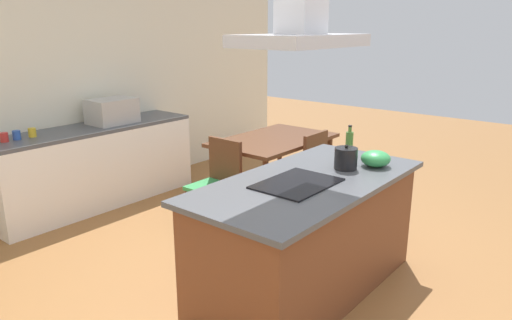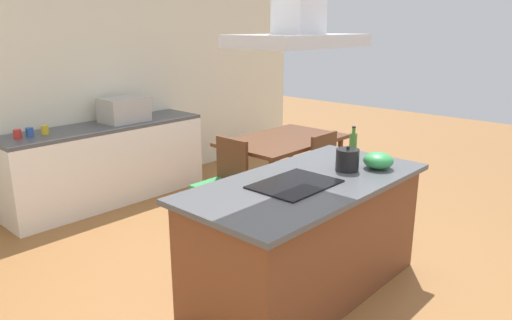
% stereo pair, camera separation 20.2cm
% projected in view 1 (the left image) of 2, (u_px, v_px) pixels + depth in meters
% --- Properties ---
extents(ground, '(16.00, 16.00, 0.00)m').
position_uv_depth(ground, '(177.00, 236.00, 4.65)').
color(ground, '#936033').
extents(wall_back, '(7.20, 0.10, 2.70)m').
position_uv_depth(wall_back, '(67.00, 84.00, 5.35)').
color(wall_back, silver).
rests_on(wall_back, ground).
extents(kitchen_island, '(1.97, 0.96, 0.90)m').
position_uv_depth(kitchen_island, '(307.00, 235.00, 3.62)').
color(kitchen_island, brown).
rests_on(kitchen_island, ground).
extents(cooktop, '(0.60, 0.44, 0.01)m').
position_uv_depth(cooktop, '(297.00, 183.00, 3.38)').
color(cooktop, black).
rests_on(cooktop, kitchen_island).
extents(tea_kettle, '(0.23, 0.18, 0.20)m').
position_uv_depth(tea_kettle, '(346.00, 158.00, 3.72)').
color(tea_kettle, black).
rests_on(tea_kettle, kitchen_island).
extents(olive_oil_bottle, '(0.06, 0.06, 0.28)m').
position_uv_depth(olive_oil_bottle, '(349.00, 144.00, 4.01)').
color(olive_oil_bottle, '#47722D').
rests_on(olive_oil_bottle, kitchen_island).
extents(mixing_bowl, '(0.23, 0.23, 0.13)m').
position_uv_depth(mixing_bowl, '(376.00, 159.00, 3.79)').
color(mixing_bowl, '#33934C').
rests_on(mixing_bowl, kitchen_island).
extents(back_counter, '(2.32, 0.62, 0.90)m').
position_uv_depth(back_counter, '(96.00, 166.00, 5.40)').
color(back_counter, white).
rests_on(back_counter, ground).
extents(countertop_microwave, '(0.50, 0.38, 0.28)m').
position_uv_depth(countertop_microwave, '(112.00, 111.00, 5.44)').
color(countertop_microwave, '#B2AFAA').
rests_on(countertop_microwave, back_counter).
extents(coffee_mug_red, '(0.08, 0.08, 0.09)m').
position_uv_depth(coffee_mug_red, '(4.00, 137.00, 4.59)').
color(coffee_mug_red, red).
rests_on(coffee_mug_red, back_counter).
extents(coffee_mug_blue, '(0.08, 0.08, 0.09)m').
position_uv_depth(coffee_mug_blue, '(17.00, 135.00, 4.68)').
color(coffee_mug_blue, '#2D56B2').
rests_on(coffee_mug_blue, back_counter).
extents(coffee_mug_yellow, '(0.08, 0.08, 0.09)m').
position_uv_depth(coffee_mug_yellow, '(32.00, 132.00, 4.79)').
color(coffee_mug_yellow, gold).
rests_on(coffee_mug_yellow, back_counter).
extents(dining_table, '(1.40, 0.90, 0.75)m').
position_uv_depth(dining_table, '(274.00, 145.00, 5.42)').
color(dining_table, '#59331E').
rests_on(dining_table, ground).
extents(chair_at_left_end, '(0.42, 0.42, 0.89)m').
position_uv_depth(chair_at_left_end, '(218.00, 178.00, 4.79)').
color(chair_at_left_end, '#33934C').
rests_on(chair_at_left_end, ground).
extents(chair_facing_island, '(0.42, 0.42, 0.89)m').
position_uv_depth(chair_facing_island, '(323.00, 169.00, 5.06)').
color(chair_facing_island, '#33934C').
rests_on(chair_facing_island, ground).
extents(range_hood, '(0.90, 0.55, 0.78)m').
position_uv_depth(range_hood, '(301.00, 7.00, 3.05)').
color(range_hood, '#ADADB2').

